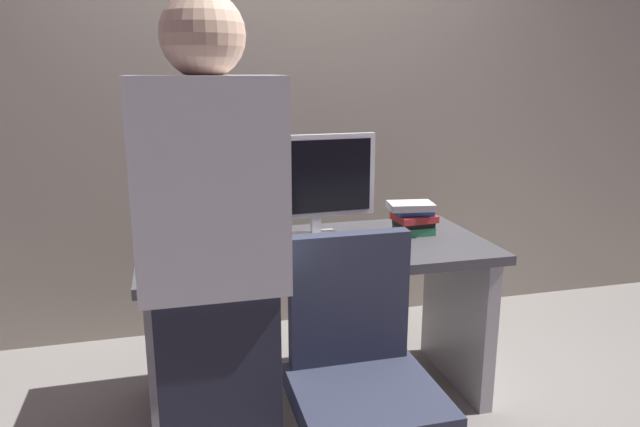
% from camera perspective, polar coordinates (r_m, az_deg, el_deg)
% --- Properties ---
extents(ground_plane, '(9.00, 9.00, 0.00)m').
position_cam_1_polar(ground_plane, '(2.76, -0.28, -17.64)').
color(ground_plane, gray).
extents(wall_back, '(6.40, 0.10, 3.00)m').
position_cam_1_polar(wall_back, '(3.25, -4.44, 14.83)').
color(wall_back, '#9E9384').
rests_on(wall_back, ground).
extents(desk, '(1.47, 0.69, 0.72)m').
position_cam_1_polar(desk, '(2.53, -0.29, -7.88)').
color(desk, '#4C4C51').
rests_on(desk, ground).
extents(office_chair, '(0.52, 0.52, 0.94)m').
position_cam_1_polar(office_chair, '(1.93, 4.01, -17.78)').
color(office_chair, black).
rests_on(office_chair, ground).
extents(person_at_desk, '(0.40, 0.24, 1.64)m').
position_cam_1_polar(person_at_desk, '(1.67, -10.33, -7.47)').
color(person_at_desk, '#262838').
rests_on(person_at_desk, ground).
extents(monitor, '(0.54, 0.15, 0.46)m').
position_cam_1_polar(monitor, '(2.51, -0.42, 3.25)').
color(monitor, silver).
rests_on(monitor, desk).
extents(keyboard, '(0.43, 0.14, 0.02)m').
position_cam_1_polar(keyboard, '(2.31, -0.23, -3.97)').
color(keyboard, '#262626').
rests_on(keyboard, desk).
extents(mouse, '(0.06, 0.10, 0.03)m').
position_cam_1_polar(mouse, '(2.42, 6.89, -3.08)').
color(mouse, black).
rests_on(mouse, desk).
extents(cup_near_keyboard, '(0.08, 0.08, 0.09)m').
position_cam_1_polar(cup_near_keyboard, '(2.32, -10.71, -3.28)').
color(cup_near_keyboard, white).
rests_on(cup_near_keyboard, desk).
extents(cup_by_monitor, '(0.07, 0.07, 0.09)m').
position_cam_1_polar(cup_by_monitor, '(2.59, -11.89, -1.59)').
color(cup_by_monitor, white).
rests_on(cup_by_monitor, desk).
extents(book_stack, '(0.22, 0.17, 0.15)m').
position_cam_1_polar(book_stack, '(2.65, 9.13, -0.38)').
color(book_stack, '#338C59').
rests_on(book_stack, desk).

